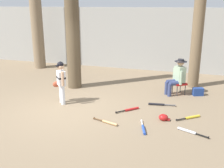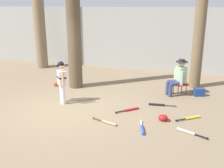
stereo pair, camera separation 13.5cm
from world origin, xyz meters
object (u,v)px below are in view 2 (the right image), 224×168
(tree_far_left, at_px, (38,8))
(bat_yellow_trainer, at_px, (191,118))
(handbag_beside_stool, at_px, (199,92))
(bat_black_composite, at_px, (159,105))
(young_ballplayer, at_px, (61,80))
(bat_red_barrel, at_px, (130,110))
(bat_wood_tan, at_px, (107,122))
(seated_spectator, at_px, (178,76))
(tree_near_player, at_px, (74,30))
(bat_blue_youth, at_px, (142,129))
(batting_helmet_red, at_px, (163,118))
(folding_stool, at_px, (180,84))
(bat_aluminum_silver, at_px, (188,132))
(tree_behind_spectator, at_px, (199,34))

(tree_far_left, xyz_separation_m, bat_yellow_trainer, (7.01, -3.90, -2.70))
(handbag_beside_stool, height_order, bat_black_composite, handbag_beside_stool)
(young_ballplayer, xyz_separation_m, tree_far_left, (-3.22, 3.92, 1.99))
(bat_red_barrel, height_order, bat_wood_tan, same)
(seated_spectator, bearing_deg, tree_near_player, -175.83)
(bat_blue_youth, bearing_deg, bat_red_barrel, 119.08)
(bat_wood_tan, bearing_deg, bat_red_barrel, 71.76)
(tree_near_player, height_order, bat_yellow_trainer, tree_near_player)
(bat_blue_youth, height_order, batting_helmet_red, batting_helmet_red)
(folding_stool, relative_size, bat_aluminum_silver, 0.77)
(tree_behind_spectator, distance_m, bat_black_composite, 3.10)
(tree_far_left, bearing_deg, folding_stool, -16.78)
(young_ballplayer, bearing_deg, tree_far_left, 129.36)
(young_ballplayer, distance_m, bat_blue_youth, 2.99)
(tree_behind_spectator, bearing_deg, folding_stool, -112.63)
(bat_aluminum_silver, bearing_deg, young_ballplayer, 167.51)
(seated_spectator, relative_size, bat_aluminum_silver, 1.66)
(bat_yellow_trainer, bearing_deg, young_ballplayer, -179.73)
(bat_yellow_trainer, bearing_deg, tree_behind_spectator, 90.44)
(bat_wood_tan, bearing_deg, tree_near_player, 129.63)
(young_ballplayer, bearing_deg, bat_red_barrel, 1.63)
(tree_behind_spectator, relative_size, tree_far_left, 0.69)
(bat_red_barrel, bearing_deg, seated_spectator, 58.24)
(handbag_beside_stool, height_order, bat_blue_youth, handbag_beside_stool)
(bat_wood_tan, relative_size, bat_yellow_trainer, 1.18)
(bat_aluminum_silver, distance_m, batting_helmet_red, 0.86)
(batting_helmet_red, bearing_deg, bat_black_composite, 105.07)
(bat_aluminum_silver, bearing_deg, bat_blue_youth, -170.48)
(tree_behind_spectator, relative_size, folding_stool, 7.91)
(bat_aluminum_silver, xyz_separation_m, bat_yellow_trainer, (0.01, 0.86, 0.00))
(bat_blue_youth, bearing_deg, handbag_beside_stool, 67.72)
(bat_aluminum_silver, height_order, batting_helmet_red, batting_helmet_red)
(tree_behind_spectator, bearing_deg, batting_helmet_red, -101.34)
(folding_stool, distance_m, bat_yellow_trainer, 2.01)
(bat_aluminum_silver, bearing_deg, tree_far_left, 145.78)
(bat_blue_youth, xyz_separation_m, bat_wood_tan, (-0.93, 0.08, 0.00))
(seated_spectator, bearing_deg, bat_aluminum_silver, -79.06)
(bat_aluminum_silver, relative_size, bat_yellow_trainer, 1.18)
(tree_near_player, xyz_separation_m, tree_behind_spectator, (4.11, 1.36, -0.14))
(folding_stool, xyz_separation_m, bat_red_barrel, (-1.21, -1.88, -0.33))
(young_ballplayer, xyz_separation_m, bat_aluminum_silver, (3.78, -0.84, -0.71))
(tree_near_player, relative_size, bat_red_barrel, 8.38)
(folding_stool, bearing_deg, tree_behind_spectator, 67.37)
(young_ballplayer, height_order, handbag_beside_stool, young_ballplayer)
(tree_far_left, bearing_deg, bat_aluminum_silver, -34.22)
(young_ballplayer, xyz_separation_m, bat_red_barrel, (2.12, 0.06, -0.71))
(tree_near_player, relative_size, seated_spectator, 3.98)
(seated_spectator, bearing_deg, handbag_beside_stool, 9.01)
(bat_blue_youth, xyz_separation_m, bat_black_composite, (0.12, 1.72, 0.00))
(tree_far_left, height_order, bat_yellow_trainer, tree_far_left)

